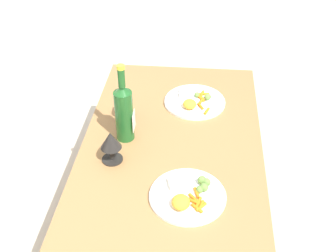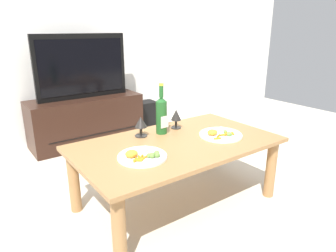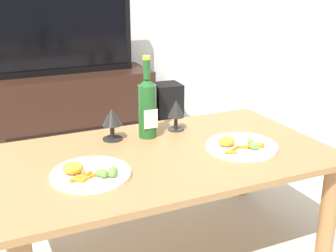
# 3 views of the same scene
# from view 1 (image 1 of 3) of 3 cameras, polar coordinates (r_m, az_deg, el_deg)

# --- Properties ---
(ground_plane) EXTENTS (6.40, 6.40, 0.00)m
(ground_plane) POSITION_cam_1_polar(r_m,az_deg,el_deg) (2.15, 0.45, -11.37)
(ground_plane) COLOR beige
(dining_table) EXTENTS (1.30, 0.75, 0.44)m
(dining_table) POSITION_cam_1_polar(r_m,az_deg,el_deg) (1.89, 0.51, -3.78)
(dining_table) COLOR #9E7042
(dining_table) RESTS_ON ground_plane
(wine_bottle) EXTENTS (0.08, 0.08, 0.35)m
(wine_bottle) POSITION_cam_1_polar(r_m,az_deg,el_deg) (1.80, -5.73, 1.97)
(wine_bottle) COLOR #1E5923
(wine_bottle) RESTS_ON dining_table
(goblet_left) EXTENTS (0.08, 0.08, 0.14)m
(goblet_left) POSITION_cam_1_polar(r_m,az_deg,el_deg) (1.72, -7.42, -2.09)
(goblet_left) COLOR black
(goblet_left) RESTS_ON dining_table
(goblet_right) EXTENTS (0.07, 0.07, 0.14)m
(goblet_right) POSITION_cam_1_polar(r_m,az_deg,el_deg) (1.95, -5.75, 3.36)
(goblet_right) COLOR black
(goblet_right) RESTS_ON dining_table
(dinner_plate_left) EXTENTS (0.28, 0.28, 0.05)m
(dinner_plate_left) POSITION_cam_1_polar(r_m,az_deg,el_deg) (1.61, 2.56, -8.94)
(dinner_plate_left) COLOR white
(dinner_plate_left) RESTS_ON dining_table
(dinner_plate_right) EXTENTS (0.29, 0.29, 0.05)m
(dinner_plate_right) POSITION_cam_1_polar(r_m,az_deg,el_deg) (2.08, 3.44, 3.23)
(dinner_plate_right) COLOR white
(dinner_plate_right) RESTS_ON dining_table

